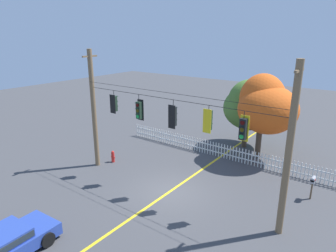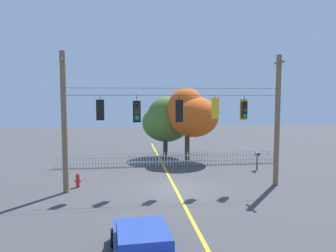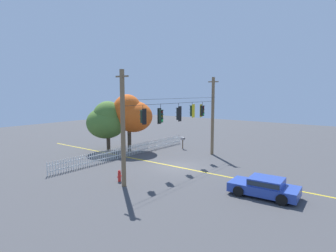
# 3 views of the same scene
# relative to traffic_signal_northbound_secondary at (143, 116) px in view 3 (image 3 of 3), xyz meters

# --- Properties ---
(ground) EXTENTS (80.00, 80.00, 0.00)m
(ground) POSITION_rel_traffic_signal_northbound_secondary_xyz_m (4.14, 0.01, -4.53)
(ground) COLOR #424244
(lane_centerline_stripe) EXTENTS (0.16, 36.00, 0.01)m
(lane_centerline_stripe) POSITION_rel_traffic_signal_northbound_secondary_xyz_m (4.14, 0.01, -4.53)
(lane_centerline_stripe) COLOR gold
(lane_centerline_stripe) RESTS_ON ground
(signal_support_span) EXTENTS (12.45, 1.10, 7.67)m
(signal_support_span) POSITION_rel_traffic_signal_northbound_secondary_xyz_m (4.14, 0.01, -0.63)
(signal_support_span) COLOR brown
(signal_support_span) RESTS_ON ground
(traffic_signal_northbound_secondary) EXTENTS (0.43, 0.38, 1.37)m
(traffic_signal_northbound_secondary) POSITION_rel_traffic_signal_northbound_secondary_xyz_m (0.00, 0.00, 0.00)
(traffic_signal_northbound_secondary) COLOR black
(traffic_signal_westbound_side) EXTENTS (0.43, 0.38, 1.52)m
(traffic_signal_westbound_side) POSITION_rel_traffic_signal_northbound_secondary_xyz_m (1.99, 0.02, -0.11)
(traffic_signal_westbound_side) COLOR black
(traffic_signal_northbound_primary) EXTENTS (0.43, 0.38, 1.51)m
(traffic_signal_northbound_primary) POSITION_rel_traffic_signal_northbound_secondary_xyz_m (4.35, -0.00, -0.08)
(traffic_signal_northbound_primary) COLOR black
(traffic_signal_southbound_primary) EXTENTS (0.43, 0.38, 1.33)m
(traffic_signal_southbound_primary) POSITION_rel_traffic_signal_northbound_secondary_xyz_m (6.41, -0.00, 0.06)
(traffic_signal_southbound_primary) COLOR black
(traffic_signal_eastbound_side) EXTENTS (0.43, 0.38, 1.44)m
(traffic_signal_eastbound_side) POSITION_rel_traffic_signal_northbound_secondary_xyz_m (8.18, 0.02, -0.03)
(traffic_signal_eastbound_side) COLOR black
(white_picket_fence) EXTENTS (17.17, 0.06, 1.05)m
(white_picket_fence) POSITION_rel_traffic_signal_northbound_secondary_xyz_m (4.69, 6.15, -4.01)
(white_picket_fence) COLOR silver
(white_picket_fence) RESTS_ON ground
(autumn_maple_near_fence) EXTENTS (4.18, 3.94, 5.30)m
(autumn_maple_near_fence) POSITION_rel_traffic_signal_northbound_secondary_xyz_m (4.79, 9.47, -1.29)
(autumn_maple_near_fence) COLOR #473828
(autumn_maple_near_fence) RESTS_ON ground
(autumn_maple_mid) EXTENTS (4.12, 3.97, 5.99)m
(autumn_maple_mid) POSITION_rel_traffic_signal_northbound_secondary_xyz_m (6.57, 7.68, -0.66)
(autumn_maple_mid) COLOR #473828
(autumn_maple_mid) RESTS_ON ground
(parked_car) EXTENTS (2.16, 4.08, 1.15)m
(parked_car) POSITION_rel_traffic_signal_northbound_secondary_xyz_m (1.90, -8.04, -3.93)
(parked_car) COLOR #28429E
(parked_car) RESTS_ON ground
(fire_hydrant) EXTENTS (0.38, 0.22, 0.82)m
(fire_hydrant) POSITION_rel_traffic_signal_northbound_secondary_xyz_m (-1.45, 0.97, -4.13)
(fire_hydrant) COLOR red
(fire_hydrant) RESTS_ON ground
(roadside_mailbox) EXTENTS (0.25, 0.44, 1.31)m
(roadside_mailbox) POSITION_rel_traffic_signal_northbound_secondary_xyz_m (10.70, 3.91, -3.47)
(roadside_mailbox) COLOR brown
(roadside_mailbox) RESTS_ON ground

